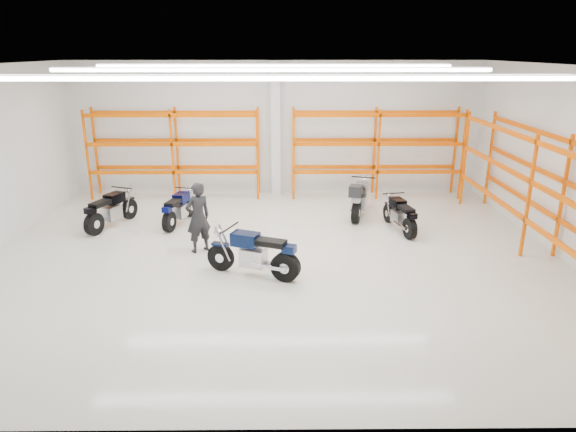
{
  "coord_description": "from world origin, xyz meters",
  "views": [
    {
      "loc": [
        0.26,
        -11.63,
        4.84
      ],
      "look_at": [
        0.37,
        0.5,
        0.89
      ],
      "focal_mm": 32.0,
      "sensor_mm": 36.0,
      "label": 1
    }
  ],
  "objects_px": {
    "motorcycle_main": "(257,255)",
    "motorcycle_back_c": "(359,199)",
    "standing_man": "(198,217)",
    "motorcycle_back_d": "(400,216)",
    "motorcycle_back_a": "(110,211)",
    "motorcycle_back_b": "(178,210)",
    "structural_column": "(276,129)"
  },
  "relations": [
    {
      "from": "motorcycle_main",
      "to": "motorcycle_back_c",
      "type": "bearing_deg",
      "value": 55.76
    },
    {
      "from": "motorcycle_main",
      "to": "motorcycle_back_a",
      "type": "height_order",
      "value": "motorcycle_main"
    },
    {
      "from": "motorcycle_back_c",
      "to": "motorcycle_back_d",
      "type": "distance_m",
      "value": 1.6
    },
    {
      "from": "motorcycle_back_c",
      "to": "standing_man",
      "type": "height_order",
      "value": "standing_man"
    },
    {
      "from": "motorcycle_back_d",
      "to": "motorcycle_back_c",
      "type": "bearing_deg",
      "value": 127.47
    },
    {
      "from": "motorcycle_back_c",
      "to": "standing_man",
      "type": "relative_size",
      "value": 1.28
    },
    {
      "from": "motorcycle_back_a",
      "to": "structural_column",
      "type": "height_order",
      "value": "structural_column"
    },
    {
      "from": "motorcycle_main",
      "to": "motorcycle_back_b",
      "type": "distance_m",
      "value": 4.31
    },
    {
      "from": "motorcycle_back_c",
      "to": "structural_column",
      "type": "xyz_separation_m",
      "value": [
        -2.53,
        2.73,
        1.68
      ]
    },
    {
      "from": "motorcycle_back_a",
      "to": "motorcycle_back_c",
      "type": "distance_m",
      "value": 7.24
    },
    {
      "from": "motorcycle_back_d",
      "to": "motorcycle_back_a",
      "type": "bearing_deg",
      "value": 177.27
    },
    {
      "from": "motorcycle_main",
      "to": "motorcycle_back_a",
      "type": "relative_size",
      "value": 1.06
    },
    {
      "from": "motorcycle_main",
      "to": "motorcycle_back_b",
      "type": "relative_size",
      "value": 1.09
    },
    {
      "from": "standing_man",
      "to": "motorcycle_back_b",
      "type": "bearing_deg",
      "value": -101.06
    },
    {
      "from": "motorcycle_back_b",
      "to": "standing_man",
      "type": "height_order",
      "value": "standing_man"
    },
    {
      "from": "motorcycle_back_a",
      "to": "standing_man",
      "type": "xyz_separation_m",
      "value": [
        2.81,
        -1.82,
        0.4
      ]
    },
    {
      "from": "motorcycle_back_b",
      "to": "motorcycle_back_c",
      "type": "bearing_deg",
      "value": 7.01
    },
    {
      "from": "motorcycle_back_b",
      "to": "motorcycle_back_c",
      "type": "xyz_separation_m",
      "value": [
        5.3,
        0.65,
        0.11
      ]
    },
    {
      "from": "motorcycle_back_a",
      "to": "structural_column",
      "type": "xyz_separation_m",
      "value": [
        4.66,
        3.6,
        1.76
      ]
    },
    {
      "from": "motorcycle_back_a",
      "to": "structural_column",
      "type": "relative_size",
      "value": 0.45
    },
    {
      "from": "motorcycle_back_a",
      "to": "motorcycle_back_d",
      "type": "bearing_deg",
      "value": -2.73
    },
    {
      "from": "motorcycle_back_d",
      "to": "standing_man",
      "type": "distance_m",
      "value": 5.56
    },
    {
      "from": "motorcycle_main",
      "to": "motorcycle_back_c",
      "type": "height_order",
      "value": "motorcycle_back_c"
    },
    {
      "from": "motorcycle_back_b",
      "to": "structural_column",
      "type": "height_order",
      "value": "structural_column"
    },
    {
      "from": "standing_man",
      "to": "motorcycle_back_a",
      "type": "bearing_deg",
      "value": -68.17
    },
    {
      "from": "motorcycle_back_d",
      "to": "structural_column",
      "type": "distance_m",
      "value": 5.6
    },
    {
      "from": "motorcycle_back_a",
      "to": "motorcycle_back_c",
      "type": "relative_size",
      "value": 0.89
    },
    {
      "from": "standing_man",
      "to": "structural_column",
      "type": "relative_size",
      "value": 0.4
    },
    {
      "from": "motorcycle_back_b",
      "to": "motorcycle_main",
      "type": "bearing_deg",
      "value": -55.72
    },
    {
      "from": "standing_man",
      "to": "motorcycle_back_c",
      "type": "bearing_deg",
      "value": 176.51
    },
    {
      "from": "motorcycle_back_d",
      "to": "structural_column",
      "type": "bearing_deg",
      "value": 131.24
    },
    {
      "from": "motorcycle_main",
      "to": "standing_man",
      "type": "relative_size",
      "value": 1.2
    }
  ]
}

